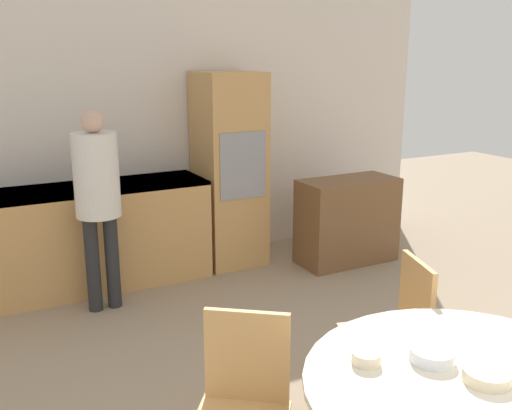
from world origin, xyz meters
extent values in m
cube|color=silver|center=(0.00, 4.83, 1.30)|extent=(6.28, 0.05, 2.60)
cube|color=tan|center=(-0.93, 4.48, 0.44)|extent=(2.72, 0.60, 0.88)
cube|color=black|center=(-0.93, 4.48, 0.87)|extent=(2.72, 0.60, 0.03)
cube|color=tan|center=(0.75, 4.49, 0.90)|extent=(0.56, 0.58, 1.80)
cube|color=gray|center=(0.75, 4.20, 0.99)|extent=(0.45, 0.01, 0.60)
cube|color=brown|center=(1.74, 3.96, 0.41)|extent=(0.94, 0.45, 0.82)
cylinder|color=beige|center=(0.17, 1.04, 0.72)|extent=(1.34, 1.34, 0.03)
cube|color=tan|center=(-0.46, 1.74, 0.66)|extent=(0.32, 0.25, 0.43)
cylinder|color=tan|center=(0.36, 2.12, 0.21)|extent=(0.04, 0.04, 0.43)
cylinder|color=tan|center=(0.26, 1.82, 0.21)|extent=(0.04, 0.04, 0.43)
cylinder|color=tan|center=(0.66, 2.02, 0.21)|extent=(0.04, 0.04, 0.43)
cylinder|color=tan|center=(0.56, 1.72, 0.21)|extent=(0.04, 0.04, 0.43)
cube|color=tan|center=(0.46, 1.92, 0.44)|extent=(0.51, 0.51, 0.02)
cube|color=tan|center=(0.64, 1.86, 0.66)|extent=(0.15, 0.37, 0.43)
cylinder|color=#262628|center=(-0.67, 3.98, 0.38)|extent=(0.11, 0.11, 0.76)
cylinder|color=#262628|center=(-0.51, 3.98, 0.38)|extent=(0.11, 0.11, 0.76)
cylinder|color=silver|center=(-0.59, 3.98, 1.08)|extent=(0.34, 0.34, 0.63)
sphere|color=tan|center=(-0.59, 3.98, 1.48)|extent=(0.17, 0.17, 0.17)
cylinder|color=silver|center=(0.14, 1.25, 0.76)|extent=(0.19, 0.19, 0.05)
cylinder|color=beige|center=(0.21, 1.03, 0.76)|extent=(0.18, 0.18, 0.05)
cylinder|color=beige|center=(-0.11, 1.36, 0.76)|extent=(0.12, 0.12, 0.05)
camera|label=1|loc=(-1.48, -0.27, 1.95)|focal=40.00mm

